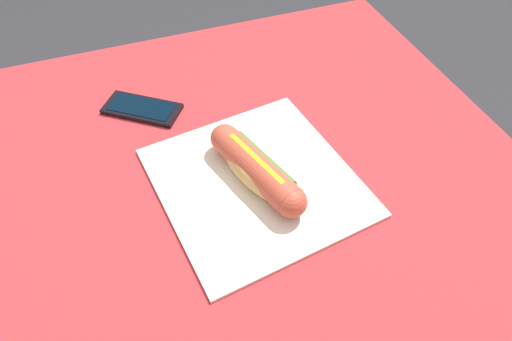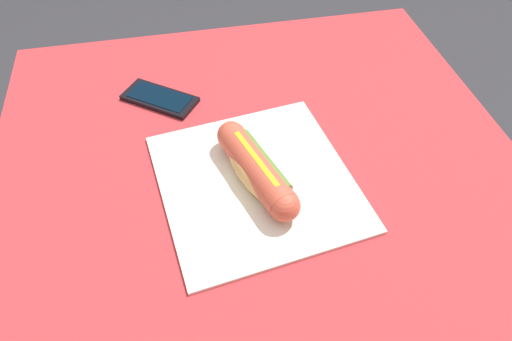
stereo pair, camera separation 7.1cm
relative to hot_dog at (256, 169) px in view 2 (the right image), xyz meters
name	(u,v)px [view 2 (the right image)]	position (x,y,z in m)	size (l,w,h in m)	color
dining_table	(272,266)	(0.07, 0.01, -0.18)	(1.08, 0.89, 0.77)	brown
paper_wrapper	(256,182)	(0.00, 0.00, -0.03)	(0.31, 0.30, 0.01)	silver
hot_dog	(256,169)	(0.00, 0.00, 0.00)	(0.21, 0.10, 0.05)	tan
cell_phone	(160,98)	(-0.24, -0.14, -0.03)	(0.13, 0.15, 0.01)	black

